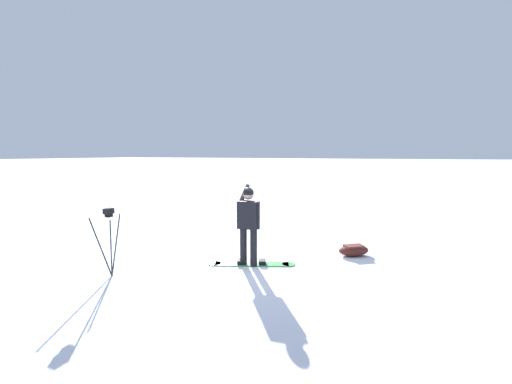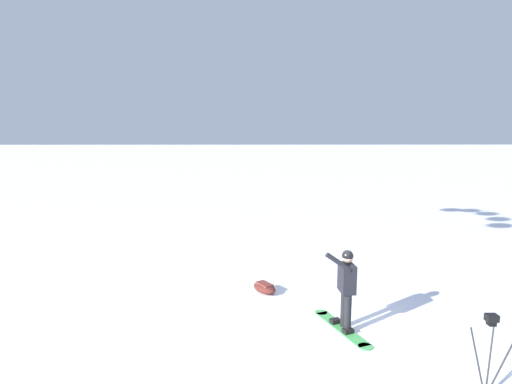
% 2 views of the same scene
% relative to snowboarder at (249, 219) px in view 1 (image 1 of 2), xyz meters
% --- Properties ---
extents(ground_plane, '(300.00, 300.00, 0.00)m').
position_rel_snowboarder_xyz_m(ground_plane, '(-0.30, 0.54, -0.96)').
color(ground_plane, white).
extents(snowboarder, '(0.51, 0.62, 1.62)m').
position_rel_snowboarder_xyz_m(snowboarder, '(0.00, 0.00, 0.00)').
color(snowboarder, black).
rests_on(snowboarder, ground_plane).
extents(snowboard, '(1.68, 0.81, 0.10)m').
position_rel_snowboarder_xyz_m(snowboard, '(0.04, 0.06, -0.94)').
color(snowboard, '#3F994C').
rests_on(snowboard, ground_plane).
extents(gear_bag_large, '(0.80, 0.73, 0.24)m').
position_rel_snowboarder_xyz_m(gear_bag_large, '(1.90, 1.50, -0.84)').
color(gear_bag_large, '#4C1E19').
rests_on(gear_bag_large, ground_plane).
extents(camera_tripod, '(0.54, 0.57, 1.28)m').
position_rel_snowboarder_xyz_m(camera_tripod, '(-2.10, -1.55, -0.04)').
color(camera_tripod, '#262628').
rests_on(camera_tripod, ground_plane).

